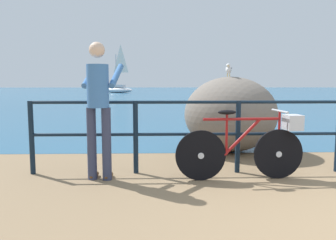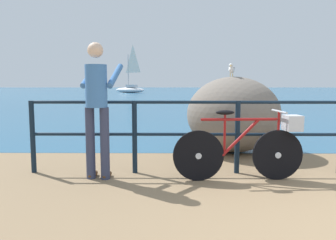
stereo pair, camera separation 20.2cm
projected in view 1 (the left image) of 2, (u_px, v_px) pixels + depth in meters
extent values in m
cube|color=#846B4C|center=(185.00, 102.00, 22.69)|extent=(120.00, 120.00, 0.10)
cube|color=#285B7F|center=(170.00, 91.00, 50.73)|extent=(120.00, 90.00, 0.01)
cylinder|color=black|center=(32.00, 138.00, 4.57)|extent=(0.07, 0.07, 1.02)
cylinder|color=black|center=(136.00, 137.00, 4.61)|extent=(0.07, 0.07, 1.02)
cylinder|color=black|center=(238.00, 137.00, 4.66)|extent=(0.07, 0.07, 1.02)
cylinder|color=black|center=(290.00, 102.00, 4.62)|extent=(7.19, 0.04, 0.04)
cylinder|color=black|center=(288.00, 134.00, 4.67)|extent=(7.19, 0.04, 0.04)
cylinder|color=black|center=(201.00, 155.00, 4.28)|extent=(0.66, 0.07, 0.66)
cylinder|color=#B7BCC6|center=(201.00, 155.00, 4.28)|extent=(0.08, 0.06, 0.08)
cylinder|color=black|center=(278.00, 154.00, 4.37)|extent=(0.66, 0.07, 0.66)
cylinder|color=#B7BCC6|center=(278.00, 154.00, 4.37)|extent=(0.08, 0.06, 0.08)
cylinder|color=maroon|center=(241.00, 119.00, 4.27)|extent=(0.99, 0.09, 0.04)
cylinder|color=maroon|center=(242.00, 137.00, 4.30)|extent=(0.50, 0.07, 0.50)
cylinder|color=maroon|center=(227.00, 135.00, 4.28)|extent=(0.03, 0.03, 0.53)
ellipsoid|color=black|center=(227.00, 112.00, 4.25)|extent=(0.25, 0.11, 0.06)
cylinder|color=maroon|center=(279.00, 133.00, 4.34)|extent=(0.03, 0.03, 0.57)
cylinder|color=#B7BCC6|center=(280.00, 111.00, 4.31)|extent=(0.05, 0.48, 0.03)
cube|color=#B7BCC6|center=(293.00, 122.00, 4.34)|extent=(0.21, 0.25, 0.20)
cylinder|color=#333851|center=(92.00, 144.00, 4.32)|extent=(0.12, 0.12, 0.95)
ellipsoid|color=#513319|center=(94.00, 175.00, 4.42)|extent=(0.14, 0.27, 0.08)
cylinder|color=#333851|center=(107.00, 144.00, 4.29)|extent=(0.12, 0.12, 0.95)
ellipsoid|color=#513319|center=(109.00, 175.00, 4.40)|extent=(0.14, 0.27, 0.08)
cylinder|color=#3F72B2|center=(98.00, 86.00, 4.22)|extent=(0.28, 0.28, 0.55)
sphere|color=beige|center=(97.00, 50.00, 4.17)|extent=(0.20, 0.20, 0.20)
cylinder|color=#3F72B2|center=(90.00, 76.00, 4.46)|extent=(0.16, 0.52, 0.34)
cylinder|color=#3F72B2|center=(116.00, 76.00, 4.42)|extent=(0.16, 0.52, 0.34)
ellipsoid|color=slate|center=(230.00, 114.00, 6.12)|extent=(1.70, 1.70, 1.38)
cylinder|color=gold|center=(230.00, 75.00, 6.03)|extent=(0.01, 0.01, 0.06)
cylinder|color=gold|center=(227.00, 75.00, 6.04)|extent=(0.01, 0.01, 0.06)
ellipsoid|color=white|center=(229.00, 70.00, 6.02)|extent=(0.18, 0.28, 0.13)
ellipsoid|color=#9E9EA3|center=(229.00, 68.00, 6.04)|extent=(0.18, 0.26, 0.06)
sphere|color=white|center=(228.00, 66.00, 5.90)|extent=(0.08, 0.08, 0.08)
cone|color=gold|center=(228.00, 66.00, 5.85)|extent=(0.04, 0.05, 0.02)
ellipsoid|color=white|center=(118.00, 90.00, 42.60)|extent=(4.50, 3.21, 0.70)
cube|color=silver|center=(120.00, 86.00, 42.41)|extent=(1.52, 1.32, 0.36)
cylinder|color=#B2B2B7|center=(116.00, 71.00, 42.42)|extent=(0.10, 0.10, 4.20)
pyramid|color=white|center=(121.00, 58.00, 41.91)|extent=(1.44, 0.80, 3.57)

